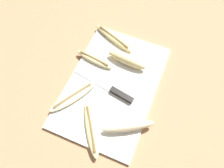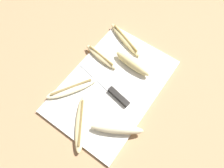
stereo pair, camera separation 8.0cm
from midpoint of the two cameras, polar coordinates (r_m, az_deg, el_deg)
ground_plane at (r=0.82m, az=2.78°, el=-0.96°), size 4.00×4.00×0.00m
cutting_board at (r=0.82m, az=2.80°, el=-0.78°), size 0.48×0.32×0.01m
knife at (r=0.80m, az=3.11°, el=-2.26°), size 0.06×0.25×0.02m
banana_spotted_left at (r=0.92m, az=6.04°, el=11.24°), size 0.10×0.20×0.02m
banana_mellow_near at (r=0.76m, az=-5.27°, el=-10.31°), size 0.19×0.14×0.02m
banana_golden_short at (r=0.84m, az=8.06°, el=5.04°), size 0.05×0.16×0.04m
banana_bright_far at (r=0.74m, az=4.52°, el=-11.93°), size 0.12×0.17×0.04m
banana_pale_long at (r=0.80m, az=-7.72°, el=-1.37°), size 0.19×0.14×0.02m
banana_ripe_center at (r=0.86m, az=-0.22°, el=6.90°), size 0.05×0.16×0.02m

